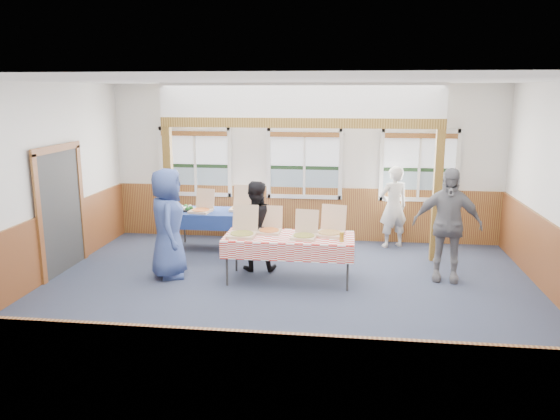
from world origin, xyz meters
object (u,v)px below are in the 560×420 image
object	(u,v)px
table_right	(289,239)
person_grey	(447,225)
man_blue	(168,223)
woman_black	(255,226)
table_left	(223,214)
woman_white	(393,207)

from	to	relation	value
table_right	person_grey	bearing A→B (deg)	24.85
person_grey	man_blue	bearing A→B (deg)	-167.57
woman_black	table_left	bearing A→B (deg)	-59.75
person_grey	woman_black	bearing A→B (deg)	-175.24
man_blue	person_grey	distance (m)	4.57
table_right	person_grey	xyz separation A→B (m)	(2.54, 0.37, 0.23)
woman_white	woman_black	distance (m)	3.02
man_blue	person_grey	world-z (taller)	person_grey
woman_white	table_right	bearing A→B (deg)	27.07
table_left	table_right	xyz separation A→B (m)	(1.49, -1.69, 0.00)
woman_black	table_right	bearing A→B (deg)	136.96
table_right	man_blue	xyz separation A→B (m)	(-2.01, -0.05, 0.21)
woman_white	man_blue	world-z (taller)	man_blue
man_blue	woman_white	bearing A→B (deg)	-76.43
woman_white	woman_black	bearing A→B (deg)	11.27
woman_black	woman_white	bearing A→B (deg)	-150.10
table_left	woman_white	xyz separation A→B (m)	(3.32, 0.56, 0.11)
table_left	woman_black	distance (m)	1.45
table_right	man_blue	size ratio (longest dim) A/B	1.23
person_grey	table_right	bearing A→B (deg)	-164.51
table_left	person_grey	distance (m)	4.25
table_right	woman_white	world-z (taller)	woman_white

